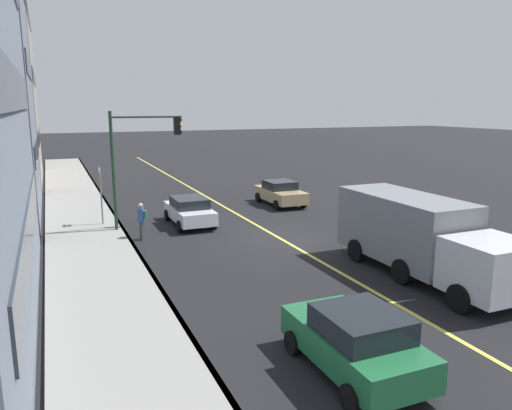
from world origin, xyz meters
TOP-DOWN VIEW (x-y plane):
  - ground at (0.00, 0.00)m, footprint 200.00×200.00m
  - sidewalk_slab at (0.00, 8.41)m, footprint 80.00×3.68m
  - curb_edge at (0.00, 6.65)m, footprint 80.00×0.16m
  - lane_stripe_center at (0.00, 0.00)m, footprint 80.00×0.16m
  - car_white at (4.40, 3.20)m, footprint 4.23×1.98m
  - car_tan at (7.33, -3.51)m, footprint 4.24×2.04m
  - car_green at (-11.28, 3.51)m, footprint 3.95×2.07m
  - truck_gray at (-6.51, -2.50)m, footprint 7.95×2.53m
  - pedestrian_with_backpack at (2.38, 6.04)m, footprint 0.47×0.46m
  - traffic_light_mast at (4.26, 5.67)m, footprint 0.28×3.57m
  - street_sign_post at (5.76, 7.47)m, footprint 0.60×0.08m

SIDE VIEW (x-z plane):
  - ground at x=0.00m, z-range 0.00..0.00m
  - lane_stripe_center at x=0.00m, z-range 0.00..0.01m
  - sidewalk_slab at x=0.00m, z-range 0.00..0.15m
  - curb_edge at x=0.00m, z-range 0.00..0.15m
  - car_white at x=4.40m, z-range 0.03..1.49m
  - car_tan at x=7.33m, z-range 0.01..1.52m
  - car_green at x=-11.28m, z-range 0.01..1.61m
  - pedestrian_with_backpack at x=2.38m, z-range 0.16..1.92m
  - truck_gray at x=-6.51m, z-range 0.11..2.97m
  - street_sign_post at x=5.76m, z-range 0.27..3.43m
  - traffic_light_mast at x=4.26m, z-range 1.07..7.01m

